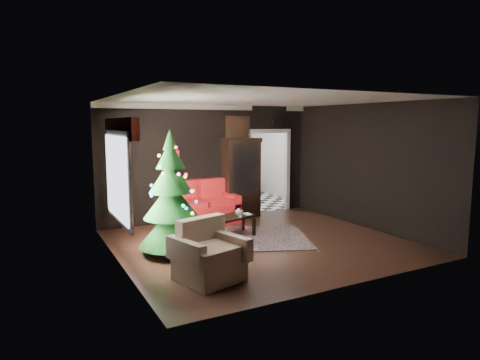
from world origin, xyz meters
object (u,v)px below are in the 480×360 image
wall_clock (278,122)px  kitchen_table (238,192)px  loveseat (202,202)px  curio_cabinet (241,179)px  armchair (209,251)px  floor_lamp (173,193)px  teapot (238,212)px  coffee_table (231,226)px  christmas_tree (171,197)px

wall_clock → kitchen_table: size_ratio=0.43×
loveseat → curio_cabinet: 1.25m
armchair → kitchen_table: bearing=42.9°
loveseat → floor_lamp: floor_lamp is taller
loveseat → armchair: (-1.32, -3.41, -0.04)m
floor_lamp → wall_clock: wall_clock is taller
curio_cabinet → teapot: bearing=-119.6°
floor_lamp → coffee_table: floor_lamp is taller
christmas_tree → armchair: christmas_tree is taller
wall_clock → kitchen_table: bearing=113.7°
armchair → christmas_tree: bearing=77.2°
floor_lamp → kitchen_table: 3.30m
loveseat → coffee_table: bearing=-85.6°
christmas_tree → kitchen_table: 4.82m
coffee_table → floor_lamp: bearing=132.8°
floor_lamp → teapot: 1.52m
teapot → kitchen_table: size_ratio=0.21×
teapot → wall_clock: 3.31m
curio_cabinet → wall_clock: bearing=8.5°
kitchen_table → christmas_tree: bearing=-131.9°
wall_clock → armchair: bearing=-133.9°
coffee_table → teapot: (0.16, -0.04, 0.28)m
loveseat → armchair: size_ratio=1.89×
loveseat → coffee_table: size_ratio=1.85×
curio_cabinet → christmas_tree: 3.31m
christmas_tree → kitchen_table: (3.19, 3.55, -0.68)m
curio_cabinet → kitchen_table: bearing=65.6°
teapot → wall_clock: size_ratio=0.49×
christmas_tree → teapot: bearing=18.6°
kitchen_table → teapot: bearing=-117.2°
floor_lamp → christmas_tree: bearing=-110.0°
loveseat → teapot: bearing=-79.0°
christmas_tree → coffee_table: bearing=21.6°
loveseat → teapot: size_ratio=10.88×
curio_cabinet → armchair: 4.42m
loveseat → wall_clock: 3.04m
loveseat → kitchen_table: (1.80, 1.65, -0.12)m
floor_lamp → wall_clock: (3.16, 0.72, 1.55)m
curio_cabinet → floor_lamp: (-1.96, -0.54, -0.12)m
floor_lamp → armchair: (-0.50, -3.10, -0.37)m
loveseat → armchair: bearing=-111.1°
loveseat → christmas_tree: size_ratio=0.75×
floor_lamp → coffee_table: (0.92, -0.99, -0.61)m
loveseat → wall_clock: bearing=9.7°
loveseat → curio_cabinet: bearing=10.8°
curio_cabinet → loveseat: bearing=-169.2°
armchair → floor_lamp: bearing=65.3°
loveseat → coffee_table: (0.10, -1.31, -0.28)m
loveseat → curio_cabinet: size_ratio=0.89×
floor_lamp → coffee_table: size_ratio=2.05×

